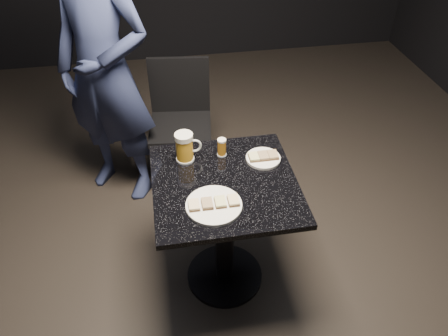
{
  "coord_description": "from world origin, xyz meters",
  "views": [
    {
      "loc": [
        -0.27,
        -1.56,
        2.15
      ],
      "look_at": [
        0.0,
        0.02,
        0.82
      ],
      "focal_mm": 35.0,
      "sensor_mm": 36.0,
      "label": 1
    }
  ],
  "objects": [
    {
      "name": "canapes_on_plate_large",
      "position": [
        -0.08,
        -0.16,
        0.77
      ],
      "size": [
        0.23,
        0.07,
        0.02
      ],
      "color": "#4C3521",
      "rests_on": "plate_large"
    },
    {
      "name": "plate_large",
      "position": [
        -0.08,
        -0.16,
        0.76
      ],
      "size": [
        0.26,
        0.26,
        0.01
      ],
      "primitive_type": "cylinder",
      "color": "white",
      "rests_on": "table"
    },
    {
      "name": "plate_small",
      "position": [
        0.22,
        0.14,
        0.76
      ],
      "size": [
        0.18,
        0.18,
        0.01
      ],
      "primitive_type": "cylinder",
      "color": "white",
      "rests_on": "table"
    },
    {
      "name": "table",
      "position": [
        0.0,
        0.0,
        0.51
      ],
      "size": [
        0.7,
        0.7,
        0.75
      ],
      "color": "black",
      "rests_on": "floor"
    },
    {
      "name": "canapes_on_plate_small",
      "position": [
        0.22,
        0.14,
        0.77
      ],
      "size": [
        0.15,
        0.07,
        0.02
      ],
      "color": "#4C3521",
      "rests_on": "plate_small"
    },
    {
      "name": "chair",
      "position": [
        -0.14,
        1.01,
        0.5
      ],
      "size": [
        0.46,
        0.46,
        0.88
      ],
      "color": "black",
      "rests_on": "floor"
    },
    {
      "name": "beer_mug",
      "position": [
        -0.17,
        0.21,
        0.83
      ],
      "size": [
        0.14,
        0.09,
        0.16
      ],
      "color": "silver",
      "rests_on": "table"
    },
    {
      "name": "floor",
      "position": [
        0.0,
        0.0,
        0.0
      ],
      "size": [
        6.0,
        6.0,
        0.0
      ],
      "primitive_type": "plane",
      "color": "black",
      "rests_on": "ground"
    },
    {
      "name": "patron",
      "position": [
        -0.58,
        0.94,
        0.91
      ],
      "size": [
        0.8,
        0.73,
        1.83
      ],
      "primitive_type": "imported",
      "rotation": [
        0.0,
        0.0,
        -0.56
      ],
      "color": "navy",
      "rests_on": "floor"
    },
    {
      "name": "beer_tumbler",
      "position": [
        0.02,
        0.21,
        0.8
      ],
      "size": [
        0.05,
        0.05,
        0.1
      ],
      "color": "silver",
      "rests_on": "table"
    }
  ]
}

